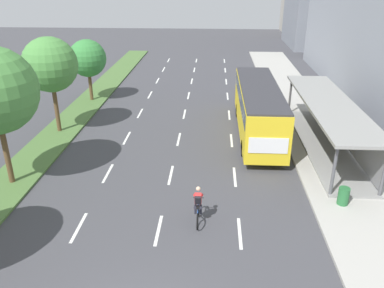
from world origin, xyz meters
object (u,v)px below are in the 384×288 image
at_px(cyclist, 198,206).
at_px(trash_bin, 343,196).
at_px(median_tree_fourth, 88,58).
at_px(bus, 258,105).
at_px(median_tree_third, 50,65).
at_px(bus_shelter, 332,120).

distance_m(cyclist, trash_bin, 6.96).
bearing_deg(median_tree_fourth, bus, -26.63).
bearing_deg(bus, median_tree_third, -178.25).
relative_size(bus, median_tree_third, 1.77).
distance_m(median_tree_fourth, trash_bin, 23.02).
distance_m(bus_shelter, median_tree_fourth, 19.89).
height_order(bus_shelter, bus, bus).
distance_m(bus_shelter, median_tree_third, 18.19).
height_order(bus, cyclist, bus).
height_order(median_tree_third, median_tree_fourth, median_tree_third).
bearing_deg(bus_shelter, median_tree_third, 174.78).
xyz_separation_m(median_tree_third, median_tree_fourth, (0.15, 7.17, -1.04)).
relative_size(bus_shelter, trash_bin, 15.27).
bearing_deg(trash_bin, cyclist, -166.89).
relative_size(bus_shelter, median_tree_third, 2.04).
relative_size(cyclist, median_tree_fourth, 0.36).
xyz_separation_m(bus, cyclist, (-3.57, -10.41, -1.28)).
relative_size(cyclist, trash_bin, 2.14).
bearing_deg(trash_bin, median_tree_fourth, 136.93).
bearing_deg(bus_shelter, trash_bin, -99.06).
xyz_separation_m(median_tree_third, trash_bin, (16.82, -8.41, -4.11)).
xyz_separation_m(bus_shelter, bus, (-4.28, 2.05, 0.20)).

